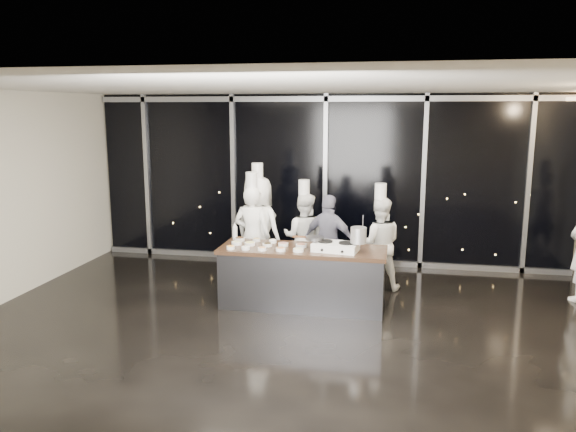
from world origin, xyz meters
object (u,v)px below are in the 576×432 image
at_px(stove, 336,247).
at_px(chef_left, 258,229).
at_px(chef_far_left, 252,235).
at_px(chef_center, 304,236).
at_px(demo_counter, 303,277).
at_px(chef_right, 379,243).
at_px(guest, 329,241).
at_px(frying_pan, 314,238).
at_px(stock_pot, 359,235).

xyz_separation_m(stove, chef_left, (-1.45, 1.16, -0.05)).
distance_m(chef_far_left, chef_center, 0.93).
height_order(demo_counter, chef_right, chef_right).
relative_size(chef_far_left, guest, 1.23).
distance_m(frying_pan, guest, 1.07).
xyz_separation_m(demo_counter, chef_left, (-0.96, 1.08, 0.46)).
height_order(frying_pan, stock_pot, stock_pot).
height_order(chef_left, chef_right, chef_left).
xyz_separation_m(frying_pan, chef_right, (0.91, 1.09, -0.29)).
bearing_deg(chef_center, stove, 119.79).
height_order(stove, frying_pan, frying_pan).
distance_m(chef_far_left, guest, 1.27).
bearing_deg(chef_left, chef_far_left, 104.70).
distance_m(stock_pot, chef_far_left, 2.06).
relative_size(stock_pot, guest, 0.15).
bearing_deg(chef_far_left, guest, -168.17).
bearing_deg(stove, stock_pot, 2.48).
relative_size(demo_counter, chef_far_left, 1.29).
relative_size(stove, chef_far_left, 0.36).
relative_size(stock_pot, chef_left, 0.11).
height_order(stock_pot, chef_far_left, chef_far_left).
distance_m(demo_counter, chef_right, 1.55).
bearing_deg(demo_counter, chef_left, 131.47).
bearing_deg(guest, chef_center, -16.56).
distance_m(stove, guest, 1.12).
height_order(stove, chef_far_left, chef_far_left).
bearing_deg(demo_counter, frying_pan, -7.65).
relative_size(demo_counter, stock_pot, 10.83).
bearing_deg(stove, chef_far_left, 156.58).
bearing_deg(stock_pot, stove, 174.61).
height_order(chef_far_left, chef_right, chef_far_left).
xyz_separation_m(demo_counter, guest, (0.27, 1.00, 0.32)).
bearing_deg(stock_pot, chef_center, 125.74).
bearing_deg(frying_pan, stove, -2.50).
distance_m(demo_counter, chef_center, 1.37).
distance_m(demo_counter, guest, 1.08).
height_order(demo_counter, guest, guest).
bearing_deg(stove, chef_left, 149.14).
relative_size(chef_left, chef_right, 1.16).
xyz_separation_m(stock_pot, chef_far_left, (-1.81, 0.93, -0.29)).
relative_size(chef_far_left, chef_left, 0.94).
relative_size(stove, stock_pot, 3.02).
bearing_deg(chef_left, demo_counter, 153.11).
bearing_deg(chef_center, frying_pan, 108.82).
bearing_deg(chef_right, stock_pot, 71.74).
height_order(stove, chef_center, chef_center).
distance_m(stove, stock_pot, 0.38).
height_order(demo_counter, chef_center, chef_center).
bearing_deg(guest, stove, 119.12).
distance_m(stock_pot, chef_right, 1.27).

